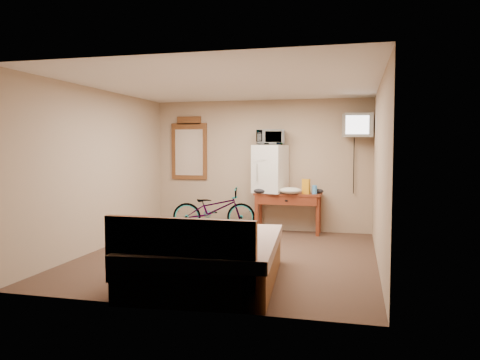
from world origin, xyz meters
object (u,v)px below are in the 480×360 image
(desk, at_px, (288,200))
(bed, at_px, (207,258))
(wall_mirror, at_px, (189,149))
(microwave, at_px, (270,137))
(crt_television, at_px, (357,125))
(mini_fridge, at_px, (270,169))
(blue_cup, at_px, (315,190))
(bicycle, at_px, (214,209))

(desk, relative_size, bed, 0.54)
(desk, bearing_deg, wall_mirror, 172.43)
(microwave, bearing_deg, bed, -103.39)
(crt_television, bearing_deg, mini_fridge, 178.77)
(blue_cup, height_order, crt_television, crt_television)
(mini_fridge, height_order, blue_cup, mini_fridge)
(mini_fridge, distance_m, bicycle, 1.33)
(blue_cup, xyz_separation_m, bed, (-0.97, -3.36, -0.54))
(desk, height_order, mini_fridge, mini_fridge)
(blue_cup, xyz_separation_m, wall_mirror, (-2.52, 0.28, 0.74))
(bicycle, xyz_separation_m, bed, (0.93, -3.31, -0.12))
(mini_fridge, relative_size, blue_cup, 5.61)
(mini_fridge, bearing_deg, desk, -8.56)
(desk, bearing_deg, bicycle, -177.29)
(crt_television, xyz_separation_m, bicycle, (-2.64, -0.09, -1.57))
(wall_mirror, bearing_deg, blue_cup, -6.45)
(bed, bearing_deg, bicycle, 105.74)
(bicycle, bearing_deg, microwave, -95.45)
(mini_fridge, relative_size, bed, 0.39)
(blue_cup, distance_m, wall_mirror, 2.64)
(blue_cup, bearing_deg, desk, 178.25)
(microwave, xyz_separation_m, bed, (-0.14, -3.42, -1.49))
(mini_fridge, xyz_separation_m, bicycle, (-1.07, -0.12, -0.78))
(microwave, height_order, blue_cup, microwave)
(mini_fridge, relative_size, microwave, 1.73)
(mini_fridge, xyz_separation_m, wall_mirror, (-1.68, 0.22, 0.37))
(wall_mirror, bearing_deg, desk, -7.57)
(bed, bearing_deg, blue_cup, 73.86)
(bicycle, relative_size, bed, 0.69)
(bed, bearing_deg, mini_fridge, 87.74)
(crt_television, relative_size, bicycle, 0.39)
(microwave, distance_m, crt_television, 1.59)
(microwave, relative_size, wall_mirror, 0.41)
(mini_fridge, bearing_deg, crt_television, -1.23)
(crt_television, height_order, bicycle, crt_television)
(desk, height_order, bicycle, bicycle)
(crt_television, xyz_separation_m, wall_mirror, (-3.25, 0.25, -0.42))
(desk, height_order, microwave, microwave)
(desk, height_order, bed, bed)
(mini_fridge, bearing_deg, microwave, 56.24)
(mini_fridge, distance_m, bed, 3.54)
(desk, xyz_separation_m, microwave, (-0.34, 0.05, 1.17))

